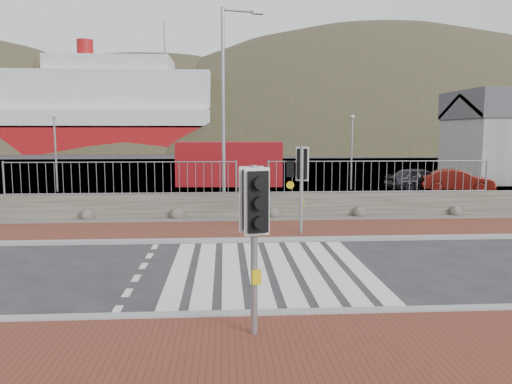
{
  "coord_description": "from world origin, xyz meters",
  "views": [
    {
      "loc": [
        -1.04,
        -11.31,
        3.22
      ],
      "look_at": [
        -0.13,
        3.0,
        1.47
      ],
      "focal_mm": 35.0,
      "sensor_mm": 36.0,
      "label": 1
    }
  ],
  "objects": [
    {
      "name": "sidewalk_near",
      "position": [
        0.0,
        -5.0,
        0.04
      ],
      "size": [
        40.0,
        4.0,
        0.08
      ],
      "primitive_type": "cube",
      "color": "brown",
      "rests_on": "ground"
    },
    {
      "name": "traffic_signal_far",
      "position": [
        1.27,
        3.68,
        2.0
      ],
      "size": [
        0.68,
        0.38,
        2.77
      ],
      "rotation": [
        0.0,
        0.0,
        2.85
      ],
      "color": "gray",
      "rests_on": "ground"
    },
    {
      "name": "stone_wall",
      "position": [
        0.0,
        7.3,
        0.45
      ],
      "size": [
        40.0,
        0.6,
        0.9
      ],
      "primitive_type": "cube",
      "color": "#4B463D",
      "rests_on": "ground"
    },
    {
      "name": "shipping_container",
      "position": [
        -0.7,
        18.69,
        1.3
      ],
      "size": [
        6.35,
        2.93,
        2.59
      ],
      "primitive_type": "cube",
      "rotation": [
        0.0,
        0.0,
        -0.06
      ],
      "color": "maroon",
      "rests_on": "ground"
    },
    {
      "name": "hills_backdrop",
      "position": [
        6.74,
        87.9,
        -23.05
      ],
      "size": [
        254.0,
        90.0,
        100.0
      ],
      "color": "#2B311D",
      "rests_on": "ground"
    },
    {
      "name": "kerb_near",
      "position": [
        0.0,
        -3.0,
        0.05
      ],
      "size": [
        40.0,
        0.25,
        0.12
      ],
      "primitive_type": "cube",
      "color": "gray",
      "rests_on": "ground"
    },
    {
      "name": "car_a",
      "position": [
        9.62,
        15.27,
        0.63
      ],
      "size": [
        3.91,
        2.14,
        1.26
      ],
      "primitive_type": "imported",
      "rotation": [
        0.0,
        0.0,
        1.75
      ],
      "color": "black",
      "rests_on": "ground"
    },
    {
      "name": "kerb_far",
      "position": [
        0.0,
        3.0,
        0.05
      ],
      "size": [
        40.0,
        0.25,
        0.12
      ],
      "primitive_type": "cube",
      "color": "gray",
      "rests_on": "ground"
    },
    {
      "name": "sidewalk_far",
      "position": [
        0.0,
        4.5,
        0.04
      ],
      "size": [
        40.0,
        3.0,
        0.08
      ],
      "primitive_type": "cube",
      "color": "brown",
      "rests_on": "ground"
    },
    {
      "name": "ferry",
      "position": [
        -24.65,
        67.9,
        5.36
      ],
      "size": [
        50.0,
        16.0,
        20.0
      ],
      "color": "maroon",
      "rests_on": "ground"
    },
    {
      "name": "zebra_crossing",
      "position": [
        -0.0,
        0.0,
        0.01
      ],
      "size": [
        4.62,
        5.6,
        0.01
      ],
      "color": "silver",
      "rests_on": "ground"
    },
    {
      "name": "ground",
      "position": [
        0.0,
        0.0,
        0.0
      ],
      "size": [
        220.0,
        220.0,
        0.0
      ],
      "primitive_type": "plane",
      "color": "#28282B",
      "rests_on": "ground"
    },
    {
      "name": "railing",
      "position": [
        0.0,
        7.15,
        1.82
      ],
      "size": [
        18.07,
        0.07,
        1.22
      ],
      "color": "gray",
      "rests_on": "stone_wall"
    },
    {
      "name": "streetlight",
      "position": [
        -0.93,
        8.13,
        4.41
      ],
      "size": [
        1.65,
        0.5,
        7.84
      ],
      "rotation": [
        0.0,
        0.0,
        0.21
      ],
      "color": "gray",
      "rests_on": "ground"
    },
    {
      "name": "quay",
      "position": [
        0.0,
        27.9,
        0.0
      ],
      "size": [
        120.0,
        40.0,
        0.5
      ],
      "primitive_type": "cube",
      "color": "#4C4C4F",
      "rests_on": "ground"
    },
    {
      "name": "gravel_strip",
      "position": [
        0.0,
        6.5,
        0.03
      ],
      "size": [
        40.0,
        1.5,
        0.06
      ],
      "primitive_type": "cube",
      "color": "#59544C",
      "rests_on": "ground"
    },
    {
      "name": "water",
      "position": [
        0.0,
        62.9,
        0.0
      ],
      "size": [
        220.0,
        50.0,
        0.05
      ],
      "primitive_type": "cube",
      "color": "#3F4C54",
      "rests_on": "ground"
    },
    {
      "name": "car_b",
      "position": [
        11.35,
        14.37,
        0.6
      ],
      "size": [
        3.86,
        2.29,
        1.2
      ],
      "primitive_type": "imported",
      "rotation": [
        0.0,
        0.0,
        1.27
      ],
      "color": "#61130D",
      "rests_on": "ground"
    },
    {
      "name": "traffic_signal_near",
      "position": [
        -0.6,
        -3.86,
        1.95
      ],
      "size": [
        0.43,
        0.32,
        2.71
      ],
      "rotation": [
        0.0,
        0.0,
        0.25
      ],
      "color": "gray",
      "rests_on": "ground"
    }
  ]
}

